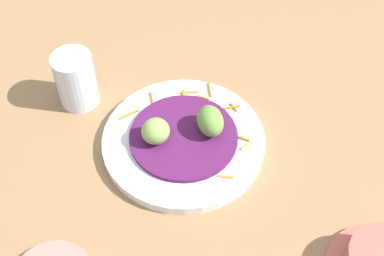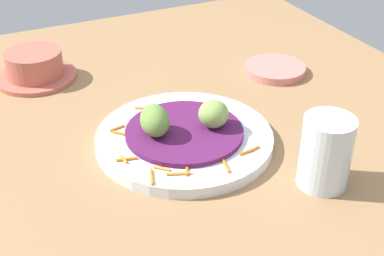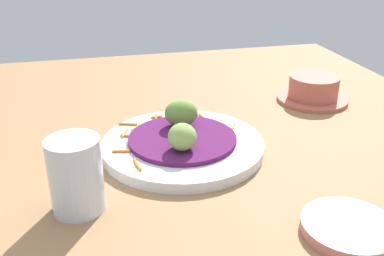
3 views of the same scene
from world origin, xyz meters
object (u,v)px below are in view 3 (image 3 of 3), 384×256
object	(u,v)px
side_plate_small	(349,228)
terracotta_bowl	(313,90)
guac_scoop_left	(182,137)
water_glass	(76,175)
main_plate	(182,146)
guac_scoop_center	(182,113)

from	to	relation	value
side_plate_small	terracotta_bowl	size ratio (longest dim) A/B	0.78
side_plate_small	terracotta_bowl	world-z (taller)	terracotta_bowl
guac_scoop_left	terracotta_bowl	xyz separation A→B (cm)	(-32.16, -19.68, -2.21)
water_glass	guac_scoop_left	bearing A→B (deg)	-151.80
main_plate	terracotta_bowl	bearing A→B (deg)	-153.75
guac_scoop_left	water_glass	world-z (taller)	water_glass
guac_scoop_center	terracotta_bowl	world-z (taller)	guac_scoop_center
main_plate	water_glass	size ratio (longest dim) A/B	2.66
water_glass	side_plate_small	bearing A→B (deg)	157.58
guac_scoop_center	main_plate	bearing A→B (deg)	77.42
guac_scoop_center	side_plate_small	xyz separation A→B (cm)	(-13.61, 29.74, -4.05)
side_plate_small	water_glass	world-z (taller)	water_glass
guac_scoop_left	side_plate_small	world-z (taller)	guac_scoop_left
water_glass	terracotta_bowl	bearing A→B (deg)	-149.58
main_plate	side_plate_small	xyz separation A→B (cm)	(-14.57, 25.44, -0.15)
main_plate	side_plate_small	size ratio (longest dim) A/B	2.32
main_plate	side_plate_small	distance (cm)	29.32
guac_scoop_left	terracotta_bowl	world-z (taller)	guac_scoop_left
water_glass	guac_scoop_center	bearing A→B (deg)	-135.90
main_plate	water_glass	xyz separation A→B (cm)	(16.50, 12.63, 4.10)
side_plate_small	water_glass	xyz separation A→B (cm)	(31.07, -12.82, 4.24)
terracotta_bowl	guac_scoop_left	bearing A→B (deg)	31.46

